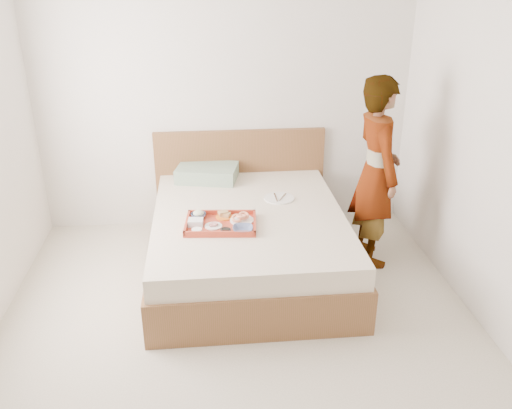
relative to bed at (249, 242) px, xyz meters
The scene contains 16 objects.
ground 1.04m from the bed, 97.75° to the right, with size 3.50×4.00×0.01m, color beige.
wall_back 1.45m from the bed, 97.75° to the left, with size 3.50×0.01×2.60m, color silver.
bed is the anchor object (origin of this frame).
headboard 0.99m from the bed, 90.00° to the left, with size 1.65×0.06×0.95m, color brown.
pillow 0.92m from the bed, 112.26° to the left, with size 0.55×0.37×0.13m, color gray.
tray 0.43m from the bed, 137.70° to the right, with size 0.55×0.40×0.05m, color #AA351F.
prawn_plate 0.34m from the bed, 111.92° to the right, with size 0.19×0.19×0.01m, color white.
navy_bowl_big 0.47m from the bed, 102.06° to the right, with size 0.15×0.15×0.04m, color #191B46.
sauce_dish 0.51m from the bed, 119.56° to the right, with size 0.08×0.08×0.03m, color black.
meat_plate 0.48m from the bed, 139.69° to the right, with size 0.14×0.14×0.01m, color white.
bread_plate 0.36m from the bed, 155.42° to the right, with size 0.13×0.13×0.01m, color orange.
salad_bowl 0.51m from the bed, 169.48° to the right, with size 0.12×0.12×0.04m, color #191B46.
plastic_tub 0.57m from the bed, 153.69° to the right, with size 0.11×0.09×0.05m, color silver.
cheese_round 0.61m from the bed, 141.70° to the right, with size 0.08×0.08×0.03m, color white.
dinner_plate 0.48m from the bed, 42.78° to the left, with size 0.26×0.26×0.01m, color white.
person 1.21m from the bed, ahead, with size 0.59×0.39×1.62m, color beige.
Camera 1 is at (-0.20, -3.01, 2.41)m, focal length 37.91 mm.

